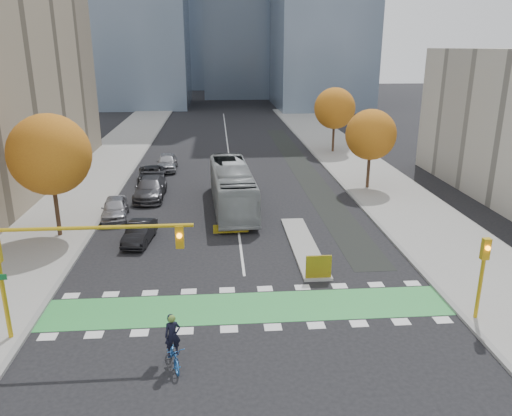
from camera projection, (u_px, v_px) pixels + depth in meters
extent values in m
plane|color=black|center=(250.00, 324.00, 23.03)|extent=(300.00, 300.00, 0.00)
cube|color=gray|center=(70.00, 201.00, 40.95)|extent=(7.00, 120.00, 0.15)
cube|color=gray|center=(391.00, 194.00, 42.97)|extent=(7.00, 120.00, 0.15)
cube|color=gray|center=(114.00, 200.00, 41.22)|extent=(0.30, 120.00, 0.16)
cube|color=gray|center=(351.00, 195.00, 42.71)|extent=(0.30, 120.00, 0.16)
cube|color=green|center=(248.00, 307.00, 24.45)|extent=(20.00, 3.00, 0.01)
cube|color=silver|center=(228.00, 151.00, 60.94)|extent=(0.15, 70.00, 0.01)
cube|color=black|center=(303.00, 169.00, 52.02)|extent=(2.50, 50.00, 0.01)
cube|color=gray|center=(303.00, 245.00, 31.83)|extent=(1.60, 10.00, 0.16)
cube|color=yellow|center=(319.00, 267.00, 27.06)|extent=(1.40, 0.12, 1.30)
cylinder|color=#332114|center=(56.00, 199.00, 32.69)|extent=(0.28, 0.28, 5.25)
sphere|color=#933C12|center=(50.00, 154.00, 31.76)|extent=(5.20, 5.20, 5.20)
cylinder|color=#332114|center=(369.00, 164.00, 44.07)|extent=(0.28, 0.28, 4.55)
sphere|color=#933C12|center=(371.00, 135.00, 43.26)|extent=(4.40, 4.40, 4.40)
cylinder|color=#332114|center=(334.00, 132.00, 59.22)|extent=(0.28, 0.28, 4.90)
sphere|color=#933C12|center=(335.00, 108.00, 58.35)|extent=(4.80, 4.80, 4.80)
cylinder|color=#BF9914|center=(2.00, 286.00, 20.96)|extent=(0.20, 0.20, 5.20)
cylinder|color=#BF9914|center=(93.00, 228.00, 20.49)|extent=(8.20, 0.16, 0.16)
cube|color=#BF9914|center=(180.00, 237.00, 20.90)|extent=(0.35, 0.28, 1.00)
sphere|color=orange|center=(179.00, 236.00, 20.70)|extent=(0.22, 0.22, 0.22)
cylinder|color=#BF9914|center=(481.00, 281.00, 22.72)|extent=(0.18, 0.18, 4.00)
cube|color=#BF9914|center=(486.00, 249.00, 22.22)|extent=(0.35, 0.28, 1.00)
sphere|color=orange|center=(488.00, 248.00, 22.02)|extent=(0.22, 0.22, 0.22)
imported|color=#2359A0|center=(174.00, 354.00, 19.86)|extent=(1.21, 2.09, 1.04)
imported|color=black|center=(173.00, 335.00, 19.59)|extent=(0.73, 0.58, 1.76)
sphere|color=#597F2D|center=(172.00, 319.00, 19.36)|extent=(0.30, 0.30, 0.30)
imported|color=#999FA0|center=(232.00, 187.00, 38.92)|extent=(3.49, 12.39, 3.42)
imported|color=#9D9DA2|center=(115.00, 208.00, 36.89)|extent=(2.36, 4.76, 1.56)
imported|color=black|center=(140.00, 232.00, 32.37)|extent=(1.94, 4.28, 1.36)
imported|color=#47464A|center=(150.00, 188.00, 41.76)|extent=(2.44, 5.89, 1.70)
imported|color=black|center=(152.00, 175.00, 46.50)|extent=(3.04, 5.56, 1.48)
imported|color=#9D9DA2|center=(167.00, 162.00, 51.27)|extent=(2.10, 5.01, 1.69)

